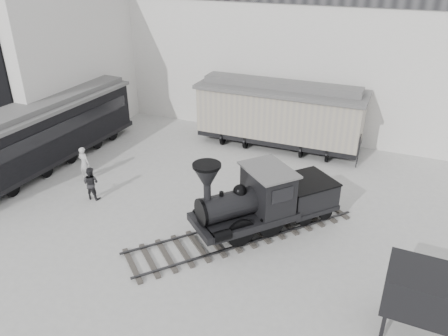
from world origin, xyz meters
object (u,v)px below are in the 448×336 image
at_px(boxcar, 280,113).
at_px(visitor_a, 84,163).
at_px(visitor_b, 91,183).
at_px(locomotive, 260,203).
at_px(passenger_coach, 47,132).
at_px(coal_hopper, 423,295).

relative_size(boxcar, visitor_a, 5.51).
xyz_separation_m(boxcar, visitor_b, (-6.39, -9.48, -1.29)).
xyz_separation_m(locomotive, boxcar, (-1.83, 8.85, 0.80)).
xyz_separation_m(locomotive, visitor_b, (-8.22, -0.63, -0.49)).
bearing_deg(passenger_coach, visitor_a, -12.53).
relative_size(locomotive, visitor_a, 5.06).
xyz_separation_m(passenger_coach, coal_hopper, (19.04, -5.09, -0.31)).
height_order(boxcar, passenger_coach, boxcar).
bearing_deg(coal_hopper, visitor_a, 167.03).
xyz_separation_m(boxcar, coal_hopper, (8.11, -12.31, -0.55)).
height_order(visitor_b, coal_hopper, coal_hopper).
bearing_deg(passenger_coach, locomotive, -5.18).
xyz_separation_m(passenger_coach, visitor_b, (4.54, -2.26, -1.05)).
bearing_deg(visitor_a, coal_hopper, 168.69).
bearing_deg(locomotive, coal_hopper, 11.84).
bearing_deg(boxcar, visitor_a, -135.49).
bearing_deg(visitor_a, boxcar, -131.27).
bearing_deg(coal_hopper, locomotive, 153.20).
distance_m(boxcar, passenger_coach, 13.10).
height_order(locomotive, passenger_coach, locomotive).
xyz_separation_m(passenger_coach, visitor_a, (2.94, -0.77, -0.97)).
bearing_deg(visitor_b, passenger_coach, -31.78).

